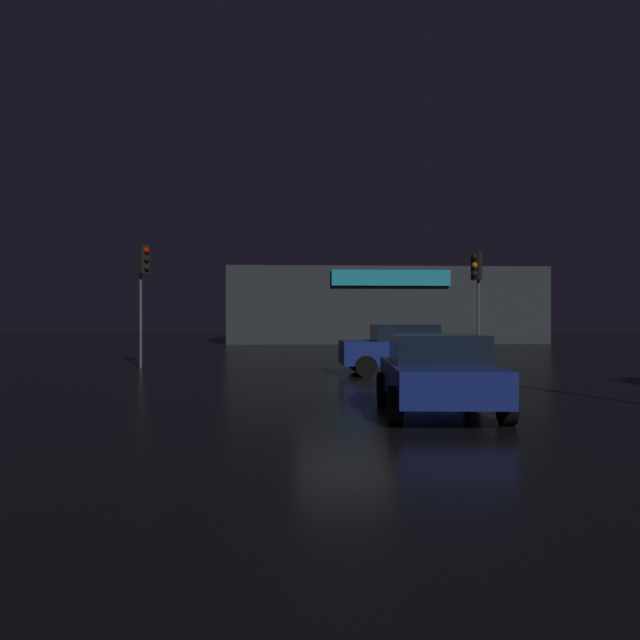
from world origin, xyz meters
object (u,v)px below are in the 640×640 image
at_px(store_building, 381,306).
at_px(traffic_signal_main, 477,278).
at_px(traffic_signal_cross_left, 143,273).
at_px(car_crossing, 403,348).
at_px(car_near, 438,373).

distance_m(store_building, traffic_signal_main, 23.31).
xyz_separation_m(store_building, traffic_signal_cross_left, (-11.93, -23.32, 0.68)).
xyz_separation_m(store_building, car_crossing, (-3.34, -26.17, -1.83)).
xyz_separation_m(traffic_signal_main, car_near, (-4.04, -10.59, -2.44)).
xyz_separation_m(store_building, traffic_signal_main, (-0.14, -23.31, 0.54)).
relative_size(store_building, car_crossing, 5.71).
height_order(traffic_signal_cross_left, car_near, traffic_signal_cross_left).
height_order(traffic_signal_main, car_crossing, traffic_signal_main).
height_order(store_building, traffic_signal_cross_left, store_building).
bearing_deg(traffic_signal_cross_left, car_crossing, -18.32).
bearing_deg(car_near, traffic_signal_cross_left, 126.26).
distance_m(traffic_signal_cross_left, car_crossing, 9.39).
bearing_deg(store_building, traffic_signal_cross_left, -117.09).
bearing_deg(car_crossing, traffic_signal_main, 41.73).
distance_m(traffic_signal_main, traffic_signal_cross_left, 11.79).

